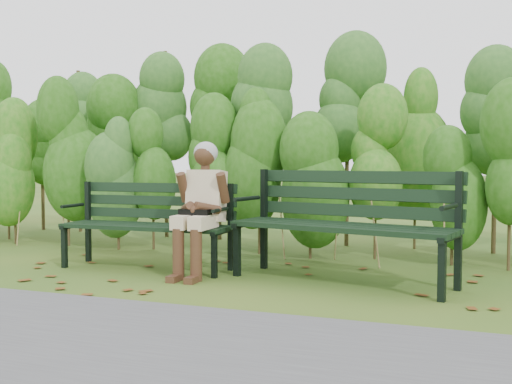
% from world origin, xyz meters
% --- Properties ---
extents(ground, '(80.00, 80.00, 0.00)m').
position_xyz_m(ground, '(0.00, 0.00, 0.00)').
color(ground, '#295119').
extents(footpath, '(60.00, 2.50, 0.01)m').
position_xyz_m(footpath, '(0.00, -2.20, 0.01)').
color(footpath, '#474749').
rests_on(footpath, ground).
extents(hedge_band, '(11.04, 1.67, 2.42)m').
position_xyz_m(hedge_band, '(0.00, 1.86, 1.26)').
color(hedge_band, '#47381E').
rests_on(hedge_band, ground).
extents(leaf_litter, '(5.83, 2.25, 0.01)m').
position_xyz_m(leaf_litter, '(0.02, -0.16, 0.00)').
color(leaf_litter, brown).
rests_on(leaf_litter, ground).
extents(bench_left, '(1.65, 0.56, 0.82)m').
position_xyz_m(bench_left, '(-1.08, 0.36, 0.48)').
color(bench_left, black).
rests_on(bench_left, ground).
extents(bench_right, '(1.99, 1.02, 0.95)m').
position_xyz_m(bench_right, '(0.81, 0.37, 0.56)').
color(bench_right, black).
rests_on(bench_right, ground).
extents(seated_woman, '(0.48, 0.70, 1.20)m').
position_xyz_m(seated_woman, '(-0.48, 0.20, 0.68)').
color(seated_woman, beige).
rests_on(seated_woman, ground).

